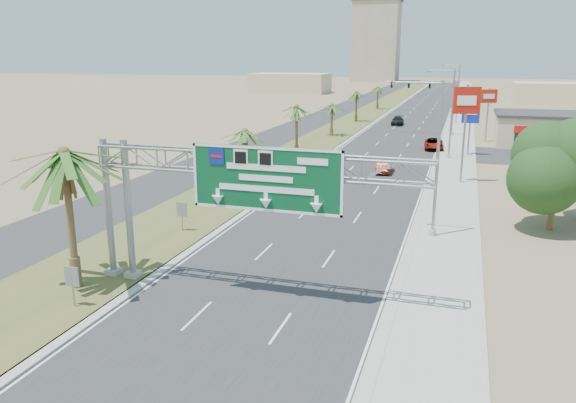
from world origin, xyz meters
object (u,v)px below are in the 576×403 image
at_px(car_left_lane, 324,166).
at_px(car_right_lane, 434,144).
at_px(sign_gantry, 238,174).
at_px(signal_mast, 439,102).
at_px(palm_near, 64,154).
at_px(car_far, 398,121).
at_px(pole_sign_red_near, 466,106).
at_px(store_building, 569,131).
at_px(car_mid_lane, 384,166).
at_px(pole_sign_red_far, 489,100).
at_px(pole_sign_blue, 471,112).

distance_m(car_left_lane, car_right_lane, 21.03).
relative_size(sign_gantry, signal_mast, 1.63).
relative_size(sign_gantry, palm_near, 2.01).
xyz_separation_m(car_far, pole_sign_red_near, (10.94, -43.67, 6.37)).
height_order(sign_gantry, pole_sign_red_near, pole_sign_red_near).
height_order(car_left_lane, pole_sign_red_near, pole_sign_red_near).
relative_size(store_building, car_left_lane, 3.95).
bearing_deg(car_far, pole_sign_red_near, -78.30).
height_order(signal_mast, car_mid_lane, signal_mast).
bearing_deg(sign_gantry, car_far, 90.69).
height_order(car_far, pole_sign_red_far, pole_sign_red_far).
bearing_deg(palm_near, car_left_lane, 80.87).
distance_m(store_building, pole_sign_red_near, 30.21).
relative_size(sign_gantry, car_left_lane, 3.68).
height_order(car_far, pole_sign_blue, pole_sign_blue).
bearing_deg(palm_near, signal_mast, 77.34).
xyz_separation_m(car_left_lane, pole_sign_red_near, (13.14, -0.30, 6.29)).
distance_m(pole_sign_blue, pole_sign_red_far, 12.24).
bearing_deg(store_building, pole_sign_blue, -138.30).
distance_m(car_right_lane, pole_sign_red_far, 11.91).
height_order(car_right_lane, pole_sign_blue, pole_sign_blue).
xyz_separation_m(signal_mast, car_far, (-7.11, 10.90, -4.16)).
height_order(sign_gantry, pole_sign_blue, sign_gantry).
bearing_deg(store_building, car_right_lane, -154.67).
bearing_deg(pole_sign_red_far, palm_near, -109.64).
bearing_deg(sign_gantry, car_left_lane, 95.94).
xyz_separation_m(pole_sign_red_near, pole_sign_red_far, (2.84, 27.74, -1.38)).
relative_size(car_left_lane, pole_sign_red_far, 0.63).
relative_size(car_left_lane, car_far, 0.95).
bearing_deg(car_far, store_building, -37.54).
distance_m(pole_sign_red_near, pole_sign_blue, 15.86).
distance_m(car_right_lane, car_far, 25.78).
bearing_deg(sign_gantry, palm_near, -166.68).
bearing_deg(car_far, car_right_lane, -75.59).
xyz_separation_m(palm_near, pole_sign_red_near, (18.20, 31.20, 0.13)).
xyz_separation_m(car_left_lane, pole_sign_blue, (13.71, 15.43, 4.32)).
height_order(signal_mast, car_left_lane, signal_mast).
xyz_separation_m(signal_mast, car_right_lane, (0.33, -13.78, -4.17)).
xyz_separation_m(palm_near, car_far, (7.26, 74.87, -6.24)).
height_order(signal_mast, car_far, signal_mast).
bearing_deg(pole_sign_red_far, signal_mast, 142.98).
bearing_deg(car_mid_lane, sign_gantry, -98.84).
relative_size(palm_near, signal_mast, 0.81).
relative_size(pole_sign_blue, pole_sign_red_far, 0.97).
relative_size(car_mid_lane, pole_sign_red_near, 0.46).
xyz_separation_m(palm_near, pole_sign_blue, (18.77, 46.93, -1.84)).
distance_m(car_far, pole_sign_red_far, 21.64).
distance_m(palm_near, car_left_lane, 32.49).
height_order(car_mid_lane, car_far, car_far).
distance_m(car_right_lane, pole_sign_red_near, 20.34).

